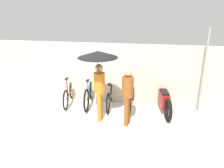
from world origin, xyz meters
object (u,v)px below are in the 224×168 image
object	(u,v)px
parked_bicycle_3	(132,97)
motorcycle	(164,100)
parked_bicycle_0	(69,94)
pedestrian_leading	(98,66)
parked_bicycle_2	(110,97)
pedestrian_center	(128,92)
parked_bicycle_1	(89,94)

from	to	relation	value
parked_bicycle_3	motorcycle	size ratio (longest dim) A/B	0.90
parked_bicycle_0	pedestrian_leading	distance (m)	2.21
parked_bicycle_2	pedestrian_center	bearing A→B (deg)	-150.89
pedestrian_center	motorcycle	xyz separation A→B (m)	(1.08, 1.05, -0.61)
pedestrian_leading	motorcycle	distance (m)	2.54
pedestrian_center	parked_bicycle_3	bearing A→B (deg)	-84.38
pedestrian_leading	parked_bicycle_3	bearing A→B (deg)	-130.65
parked_bicycle_1	pedestrian_leading	world-z (taller)	pedestrian_leading
parked_bicycle_1	pedestrian_leading	xyz separation A→B (m)	(0.62, -1.09, 1.33)
parked_bicycle_0	parked_bicycle_2	xyz separation A→B (m)	(1.48, -0.01, 0.00)
parked_bicycle_0	motorcycle	xyz separation A→B (m)	(3.26, -0.06, 0.04)
parked_bicycle_0	parked_bicycle_1	distance (m)	0.74
parked_bicycle_2	pedestrian_leading	distance (m)	1.74
parked_bicycle_3	pedestrian_leading	bearing A→B (deg)	145.85
parked_bicycle_3	motorcycle	bearing A→B (deg)	-94.53
parked_bicycle_1	parked_bicycle_2	xyz separation A→B (m)	(0.74, -0.02, -0.03)
parked_bicycle_3	pedestrian_center	world-z (taller)	pedestrian_center
parked_bicycle_3	motorcycle	world-z (taller)	parked_bicycle_3
parked_bicycle_1	parked_bicycle_3	size ratio (longest dim) A/B	1.00
parked_bicycle_3	pedestrian_leading	world-z (taller)	pedestrian_leading
parked_bicycle_1	parked_bicycle_2	bearing A→B (deg)	-96.62
pedestrian_center	motorcycle	world-z (taller)	pedestrian_center
parked_bicycle_0	motorcycle	bearing A→B (deg)	-99.18
parked_bicycle_0	pedestrian_leading	size ratio (longest dim) A/B	0.77
parked_bicycle_1	pedestrian_center	xyz separation A→B (m)	(1.44, -1.12, 0.61)
parked_bicycle_0	parked_bicycle_3	size ratio (longest dim) A/B	0.92
parked_bicycle_1	parked_bicycle_3	bearing A→B (deg)	-93.02
parked_bicycle_0	motorcycle	size ratio (longest dim) A/B	0.84
parked_bicycle_0	parked_bicycle_3	world-z (taller)	parked_bicycle_3
parked_bicycle_3	pedestrian_center	xyz separation A→B (m)	(-0.04, -1.18, 0.63)
parked_bicycle_3	pedestrian_leading	distance (m)	1.98
parked_bicycle_2	pedestrian_center	xyz separation A→B (m)	(0.70, -1.10, 0.64)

